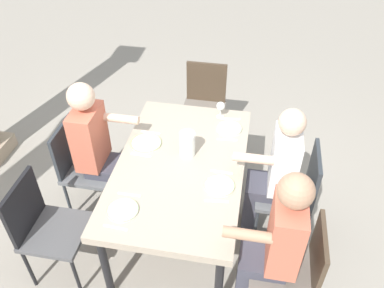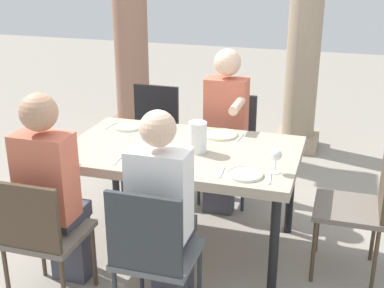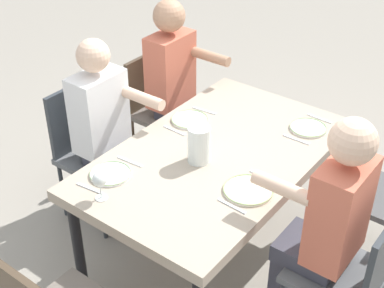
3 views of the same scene
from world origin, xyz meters
TOP-DOWN VIEW (x-y plane):
  - ground_plane at (0.00, 0.00)m, footprint 16.00×16.00m
  - dining_table at (0.00, 0.00)m, footprint 1.61×0.99m
  - chair_west_south at (-0.58, -0.91)m, footprint 0.44×0.44m
  - chair_mid_north at (0.13, 0.91)m, footprint 0.44×0.44m
  - chair_mid_south at (0.13, -0.92)m, footprint 0.44×0.44m
  - diner_woman_green at (0.13, 0.73)m, footprint 0.34×0.50m
  - diner_man_white at (-0.58, -0.74)m, footprint 0.35×0.50m
  - diner_guest_third at (0.12, -0.73)m, footprint 0.34×0.49m
  - plate_0 at (-0.54, 0.29)m, footprint 0.22×0.22m
  - fork_0 at (-0.69, 0.29)m, footprint 0.03×0.17m
  - spoon_0 at (-0.39, 0.29)m, footprint 0.02×0.17m
  - plate_1 at (-0.19, -0.33)m, footprint 0.23×0.23m
  - fork_1 at (-0.34, -0.33)m, footprint 0.03×0.17m
  - spoon_1 at (-0.04, -0.33)m, footprint 0.02×0.17m
  - plate_2 at (0.19, 0.33)m, footprint 0.26×0.26m
  - fork_2 at (0.04, 0.33)m, footprint 0.03×0.17m
  - spoon_2 at (0.34, 0.33)m, footprint 0.03×0.17m
  - plate_3 at (0.51, -0.33)m, footprint 0.22×0.22m
  - wine_glass_3 at (0.68, -0.23)m, footprint 0.07×0.07m
  - fork_3 at (0.36, -0.33)m, footprint 0.03×0.17m
  - spoon_3 at (0.66, -0.33)m, footprint 0.04×0.17m
  - water_pitcher at (0.12, -0.03)m, footprint 0.12×0.12m

SIDE VIEW (x-z plane):
  - ground_plane at x=0.00m, z-range 0.00..0.00m
  - chair_west_south at x=-0.58m, z-range 0.08..0.95m
  - chair_mid_north at x=0.13m, z-range 0.07..0.96m
  - chair_mid_south at x=0.13m, z-range 0.07..0.98m
  - diner_guest_third at x=0.12m, z-range 0.04..1.33m
  - dining_table at x=0.00m, z-range 0.32..1.08m
  - diner_woman_green at x=0.13m, z-range 0.05..1.38m
  - diner_man_white at x=-0.58m, z-range 0.05..1.38m
  - fork_0 at x=-0.69m, z-range 0.77..0.77m
  - spoon_0 at x=-0.39m, z-range 0.77..0.77m
  - fork_1 at x=-0.34m, z-range 0.77..0.77m
  - spoon_1 at x=-0.04m, z-range 0.77..0.77m
  - fork_2 at x=0.04m, z-range 0.77..0.77m
  - spoon_2 at x=0.34m, z-range 0.77..0.77m
  - fork_3 at x=0.36m, z-range 0.77..0.77m
  - spoon_3 at x=0.66m, z-range 0.77..0.77m
  - plate_2 at x=0.19m, z-range 0.77..0.78m
  - plate_1 at x=-0.19m, z-range 0.77..0.78m
  - plate_0 at x=-0.54m, z-range 0.77..0.78m
  - plate_3 at x=0.51m, z-range 0.77..0.78m
  - water_pitcher at x=0.12m, z-range 0.76..0.97m
  - wine_glass_3 at x=0.68m, z-range 0.80..0.96m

